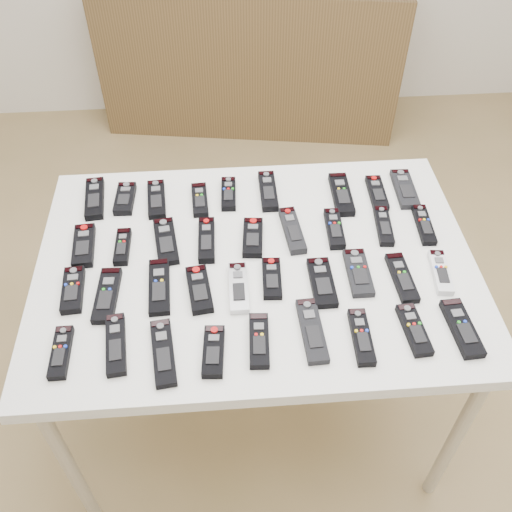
{
  "coord_description": "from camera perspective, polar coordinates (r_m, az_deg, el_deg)",
  "views": [
    {
      "loc": [
        -0.06,
        -1.25,
        1.96
      ],
      "look_at": [
        0.02,
        -0.13,
        0.8
      ],
      "focal_mm": 40.0,
      "sensor_mm": 36.0,
      "label": 1
    }
  ],
  "objects": [
    {
      "name": "remote_21",
      "position": [
        1.55,
        -5.69,
        -3.35
      ],
      "size": [
        0.08,
        0.16,
        0.02
      ],
      "primitive_type": "cube",
      "rotation": [
        0.0,
        0.0,
        0.12
      ],
      "color": "black",
      "rests_on": "table"
    },
    {
      "name": "remote_15",
      "position": [
        1.72,
        7.85,
        2.72
      ],
      "size": [
        0.05,
        0.16,
        0.02
      ],
      "primitive_type": "cube",
      "rotation": [
        0.0,
        0.0,
        -0.04
      ],
      "color": "black",
      "rests_on": "table"
    },
    {
      "name": "remote_30",
      "position": [
        1.44,
        -9.26,
        -9.52
      ],
      "size": [
        0.07,
        0.2,
        0.02
      ],
      "primitive_type": "cube",
      "rotation": [
        0.0,
        0.0,
        0.12
      ],
      "color": "black",
      "rests_on": "table"
    },
    {
      "name": "remote_22",
      "position": [
        1.55,
        -1.76,
        -3.18
      ],
      "size": [
        0.05,
        0.17,
        0.02
      ],
      "primitive_type": "cube",
      "rotation": [
        0.0,
        0.0,
        -0.01
      ],
      "color": "#B7B7BC",
      "rests_on": "table"
    },
    {
      "name": "remote_0",
      "position": [
        1.88,
        -15.83,
        5.56
      ],
      "size": [
        0.07,
        0.19,
        0.02
      ],
      "primitive_type": "cube",
      "rotation": [
        0.0,
        0.0,
        0.09
      ],
      "color": "black",
      "rests_on": "table"
    },
    {
      "name": "remote_13",
      "position": [
        1.68,
        -0.32,
        1.86
      ],
      "size": [
        0.07,
        0.16,
        0.02
      ],
      "primitive_type": "cube",
      "rotation": [
        0.0,
        0.0,
        -0.09
      ],
      "color": "black",
      "rests_on": "table"
    },
    {
      "name": "remote_2",
      "position": [
        1.84,
        -9.92,
        5.62
      ],
      "size": [
        0.07,
        0.17,
        0.02
      ],
      "primitive_type": "cube",
      "rotation": [
        0.0,
        0.0,
        0.07
      ],
      "color": "black",
      "rests_on": "table"
    },
    {
      "name": "remote_1",
      "position": [
        1.85,
        -12.97,
        5.61
      ],
      "size": [
        0.06,
        0.14,
        0.02
      ],
      "primitive_type": "cube",
      "rotation": [
        0.0,
        0.0,
        -0.05
      ],
      "color": "black",
      "rests_on": "table"
    },
    {
      "name": "remote_12",
      "position": [
        1.68,
        -4.97,
        1.61
      ],
      "size": [
        0.05,
        0.17,
        0.02
      ],
      "primitive_type": "cube",
      "rotation": [
        0.0,
        0.0,
        -0.02
      ],
      "color": "black",
      "rests_on": "table"
    },
    {
      "name": "remote_36",
      "position": [
        1.55,
        19.9,
        -6.79
      ],
      "size": [
        0.06,
        0.18,
        0.02
      ],
      "primitive_type": "cube",
      "rotation": [
        0.0,
        0.0,
        0.06
      ],
      "color": "black",
      "rests_on": "table"
    },
    {
      "name": "remote_29",
      "position": [
        1.47,
        -13.84,
        -8.57
      ],
      "size": [
        0.07,
        0.18,
        0.02
      ],
      "primitive_type": "cube",
      "rotation": [
        0.0,
        0.0,
        0.11
      ],
      "color": "black",
      "rests_on": "table"
    },
    {
      "name": "remote_32",
      "position": [
        1.44,
        0.31,
        -8.45
      ],
      "size": [
        0.06,
        0.16,
        0.02
      ],
      "primitive_type": "cube",
      "rotation": [
        0.0,
        0.0,
        -0.06
      ],
      "color": "black",
      "rests_on": "table"
    },
    {
      "name": "remote_33",
      "position": [
        1.46,
        5.62,
        -7.42
      ],
      "size": [
        0.06,
        0.2,
        0.02
      ],
      "primitive_type": "cube",
      "rotation": [
        0.0,
        0.0,
        0.04
      ],
      "color": "black",
      "rests_on": "table"
    },
    {
      "name": "remote_6",
      "position": [
        1.84,
        8.53,
        6.12
      ],
      "size": [
        0.06,
        0.19,
        0.02
      ],
      "primitive_type": "cube",
      "rotation": [
        0.0,
        0.0,
        -0.02
      ],
      "color": "black",
      "rests_on": "table"
    },
    {
      "name": "remote_14",
      "position": [
        1.7,
        3.66,
        2.58
      ],
      "size": [
        0.06,
        0.19,
        0.02
      ],
      "primitive_type": "cube",
      "rotation": [
        0.0,
        0.0,
        0.09
      ],
      "color": "black",
      "rests_on": "table"
    },
    {
      "name": "remote_9",
      "position": [
        1.73,
        -16.84,
        1.0
      ],
      "size": [
        0.07,
        0.17,
        0.02
      ],
      "primitive_type": "cube",
      "rotation": [
        0.0,
        0.0,
        0.07
      ],
      "color": "black",
      "rests_on": "table"
    },
    {
      "name": "remote_18",
      "position": [
        1.62,
        -17.84,
        -3.25
      ],
      "size": [
        0.06,
        0.16,
        0.02
      ],
      "primitive_type": "cube",
      "rotation": [
        0.0,
        0.0,
        0.06
      ],
      "color": "black",
      "rests_on": "table"
    },
    {
      "name": "remote_35",
      "position": [
        1.51,
        15.53,
        -7.12
      ],
      "size": [
        0.06,
        0.16,
        0.02
      ],
      "primitive_type": "cube",
      "rotation": [
        0.0,
        0.0,
        0.07
      ],
      "color": "black",
      "rests_on": "table"
    },
    {
      "name": "remote_24",
      "position": [
        1.57,
        6.62,
        -2.65
      ],
      "size": [
        0.06,
        0.17,
        0.02
      ],
      "primitive_type": "cube",
      "rotation": [
        0.0,
        0.0,
        0.01
      ],
      "color": "black",
      "rests_on": "table"
    },
    {
      "name": "remote_23",
      "position": [
        1.57,
        1.6,
        -2.25
      ],
      "size": [
        0.06,
        0.14,
        0.02
      ],
      "primitive_type": "cube",
      "rotation": [
        0.0,
        0.0,
        -0.05
      ],
      "color": "black",
      "rests_on": "table"
    },
    {
      "name": "remote_3",
      "position": [
        1.82,
        -5.64,
        5.62
      ],
      "size": [
        0.05,
        0.15,
        0.02
      ],
      "primitive_type": "cube",
      "rotation": [
        0.0,
        0.0,
        0.05
      ],
      "color": "black",
      "rests_on": "table"
    },
    {
      "name": "remote_16",
      "position": [
        1.76,
        12.65,
        2.95
      ],
      "size": [
        0.06,
        0.16,
        0.02
      ],
      "primitive_type": "cube",
      "rotation": [
        0.0,
        0.0,
        -0.09
      ],
      "color": "black",
      "rests_on": "table"
    },
    {
      "name": "remote_10",
      "position": [
        1.7,
        -13.2,
        0.91
      ],
      "size": [
        0.04,
        0.14,
        0.02
      ],
      "primitive_type": "cube",
      "rotation": [
        0.0,
        0.0,
        -0.01
      ],
      "color": "black",
      "rests_on": "table"
    },
    {
      "name": "table",
      "position": [
        1.67,
        -0.0,
        -1.85
      ],
      "size": [
        1.25,
        0.88,
        0.78
      ],
      "color": "white",
      "rests_on": "ground"
    },
    {
      "name": "remote_27",
      "position": [
        1.66,
        17.97,
        -1.55
      ],
      "size": [
        0.06,
        0.16,
        0.02
      ],
      "primitive_type": "cube",
      "rotation": [
        0.0,
        0.0,
        -0.11
      ],
      "color": "silver",
      "rests_on": "table"
    },
    {
      "name": "sideboard",
      "position": [
        3.41,
        -0.59,
        19.12
      ],
      "size": [
        1.7,
        0.63,
        0.83
      ],
      "primitive_type": "cube",
      "rotation": [
        0.0,
        0.0,
        -0.15
      ],
      "color": "#48361D",
      "rests_on": "ground"
    },
    {
      "name": "remote_19",
      "position": [
        1.58,
        -14.67,
        -3.82
      ],
      "size": [
        0.06,
        0.19,
        0.02
      ],
      "primitive_type": "cube",
      "rotation": [
        0.0,
        0.0,
        -0.05
      ],
      "color": "black",
      "rests_on": "table"
    },
    {
      "name": "remote_8",
      "position": [
        1.91,
        14.64,
        6.51
      ],
      "size": [
        0.07,
        0.18,
        0.02
      ],
      "primitive_type": "cube",
      "rotation": [
        0.0,
        0.0,
        -0.04
      ],
      "color": "black",
      "rests_on": "table"
    },
    {
      "name": "remote_31",
      "position": [
        1.42,
        -4.28,
        -9.49
      ],
      "size": [
        0.06,
        0.15,
        0.02
      ],
      "primitive_type": "cube",
      "rotation": [
        0.0,
        0.0,
        -0.07
      ],
      "color": "black",
      "rests_on": "table"
    },
    {
      "name": "ground",
      "position": [
        2.33,
        -0.81,
        -11.36
      ],
      "size": [
        4.0,
        4.0,
        0.0
      ],
      "primitive_type": "plane",
      "color": "olive",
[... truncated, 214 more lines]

